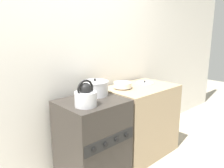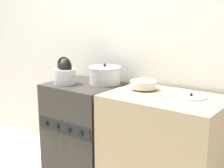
{
  "view_description": "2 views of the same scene",
  "coord_description": "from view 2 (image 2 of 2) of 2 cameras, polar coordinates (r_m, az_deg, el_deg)",
  "views": [
    {
      "loc": [
        -1.25,
        -1.36,
        1.52
      ],
      "look_at": [
        0.26,
        0.26,
        1.0
      ],
      "focal_mm": 35.0,
      "sensor_mm": 36.0,
      "label": 1
    },
    {
      "loc": [
        1.81,
        -1.77,
        1.49
      ],
      "look_at": [
        0.32,
        0.26,
        0.92
      ],
      "focal_mm": 50.0,
      "sensor_mm": 36.0,
      "label": 2
    }
  ],
  "objects": [
    {
      "name": "cooking_pot",
      "position": [
        2.79,
        -1.31,
        1.65
      ],
      "size": [
        0.29,
        0.29,
        0.18
      ],
      "color": "silver",
      "rests_on": "stove"
    },
    {
      "name": "enamel_bowl",
      "position": [
        2.56,
        5.76,
        -0.08
      ],
      "size": [
        0.21,
        0.21,
        0.08
      ],
      "color": "beige",
      "rests_on": "counter"
    },
    {
      "name": "kettle",
      "position": [
        2.8,
        -8.61,
        1.87
      ],
      "size": [
        0.25,
        0.2,
        0.24
      ],
      "color": "silver",
      "rests_on": "stove"
    },
    {
      "name": "stove",
      "position": [
        2.92,
        -4.95,
        -8.37
      ],
      "size": [
        0.63,
        0.57,
        0.88
      ],
      "color": "#332D28",
      "rests_on": "ground_plane"
    },
    {
      "name": "wall_back",
      "position": [
        3.05,
        -0.19,
        8.22
      ],
      "size": [
        7.0,
        0.06,
        2.5
      ],
      "color": "silver",
      "rests_on": "ground_plane"
    },
    {
      "name": "loose_pot_lid",
      "position": [
        2.39,
        14.29,
        -2.25
      ],
      "size": [
        0.22,
        0.22,
        0.03
      ],
      "color": "silver",
      "rests_on": "counter"
    },
    {
      "name": "counter",
      "position": [
        2.54,
        9.33,
        -11.86
      ],
      "size": [
        0.9,
        0.61,
        0.88
      ],
      "color": "tan",
      "rests_on": "ground_plane"
    }
  ]
}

